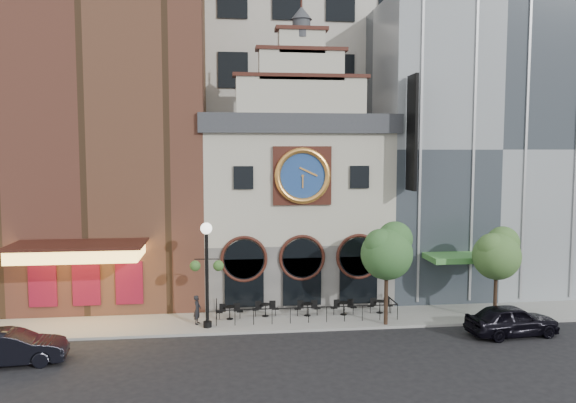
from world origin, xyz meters
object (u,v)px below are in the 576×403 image
(bistro_4, at_px, (380,306))
(car_left, at_px, (11,348))
(bistro_2, at_px, (307,308))
(tree_right, at_px, (497,252))
(bistro_1, at_px, (265,309))
(car_right, at_px, (512,320))
(bistro_0, at_px, (230,311))
(bistro_3, at_px, (344,307))
(tree_left, at_px, (388,250))
(pedestrian, at_px, (197,310))
(lamppost, at_px, (207,263))

(bistro_4, relative_size, car_left, 0.32)
(bistro_2, height_order, car_left, car_left)
(bistro_4, distance_m, tree_right, 7.59)
(bistro_1, distance_m, car_right, 13.92)
(bistro_0, height_order, car_right, car_right)
(bistro_3, height_order, bistro_4, same)
(bistro_0, bearing_deg, bistro_4, 1.30)
(bistro_1, bearing_deg, car_left, -154.79)
(bistro_2, bearing_deg, bistro_0, -178.17)
(bistro_4, height_order, tree_left, tree_left)
(car_left, relative_size, pedestrian, 2.96)
(bistro_1, bearing_deg, bistro_3, -2.61)
(lamppost, relative_size, tree_left, 1.01)
(bistro_0, relative_size, bistro_2, 1.00)
(bistro_1, relative_size, tree_left, 0.27)
(bistro_1, xyz_separation_m, bistro_2, (2.52, -0.18, 0.00))
(bistro_3, height_order, car_right, car_right)
(bistro_2, height_order, lamppost, lamppost)
(pedestrian, xyz_separation_m, lamppost, (0.59, -0.66, 2.84))
(bistro_3, bearing_deg, pedestrian, -174.66)
(bistro_4, height_order, car_right, car_right)
(tree_right, bearing_deg, lamppost, 177.85)
(bistro_4, relative_size, tree_left, 0.27)
(lamppost, distance_m, tree_right, 16.78)
(bistro_3, bearing_deg, tree_right, -13.75)
(car_left, xyz_separation_m, tree_left, (19.24, 3.54, 3.66))
(bistro_4, relative_size, pedestrian, 0.95)
(bistro_4, distance_m, car_left, 20.31)
(bistro_1, height_order, tree_right, tree_right)
(lamppost, xyz_separation_m, tree_right, (16.76, -0.63, 0.36))
(bistro_2, bearing_deg, car_left, -159.20)
(car_right, bearing_deg, tree_right, -11.67)
(car_right, bearing_deg, bistro_0, 68.25)
(bistro_3, distance_m, car_left, 18.10)
(bistro_4, distance_m, lamppost, 11.04)
(bistro_1, xyz_separation_m, car_right, (13.12, -4.65, 0.24))
(pedestrian, bearing_deg, lamppost, -125.66)
(bistro_0, bearing_deg, lamppost, -132.79)
(car_right, xyz_separation_m, tree_left, (-6.34, 2.32, 3.61))
(bistro_4, relative_size, tree_right, 0.29)
(bistro_4, bearing_deg, bistro_0, -178.70)
(bistro_2, relative_size, bistro_4, 1.00)
(bistro_3, relative_size, tree_left, 0.27)
(bistro_1, relative_size, tree_right, 0.29)
(bistro_4, bearing_deg, car_right, -36.62)
(bistro_1, relative_size, lamppost, 0.27)
(tree_right, bearing_deg, car_right, -95.72)
(bistro_0, relative_size, bistro_4, 1.00)
(car_right, relative_size, car_left, 1.02)
(car_left, relative_size, lamppost, 0.83)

